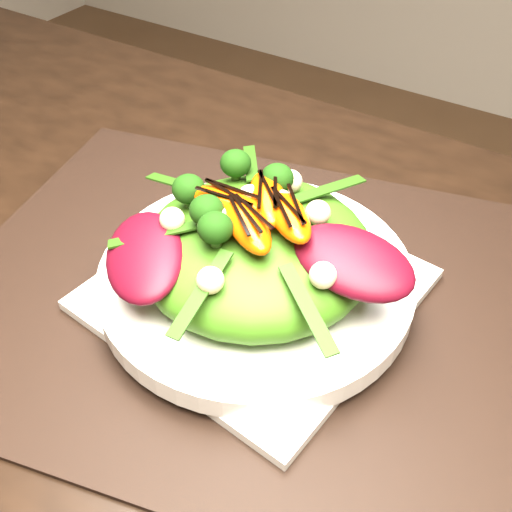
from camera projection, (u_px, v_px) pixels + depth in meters
The scene contains 9 objects.
placemat at pixel (256, 294), 0.54m from camera, with size 0.55×0.42×0.00m, color black.
plate_base at pixel (256, 289), 0.53m from camera, with size 0.24×0.24×0.01m, color silver.
salad_bowl at pixel (256, 277), 0.52m from camera, with size 0.27×0.27×0.02m, color silver.
lettuce_mound at pixel (256, 250), 0.50m from camera, with size 0.20×0.20×0.07m, color #396813.
radicchio_leaf at pixel (354, 262), 0.45m from camera, with size 0.10×0.06×0.02m, color #3E0611.
orange_segment at pixel (253, 185), 0.50m from camera, with size 0.07×0.03×0.02m, color #DB3C03.
broccoli_floret at pixel (207, 170), 0.51m from camera, with size 0.04×0.04×0.04m, color black.
macadamia_nut at pixel (253, 252), 0.44m from camera, with size 0.02×0.02×0.02m, color beige.
balsamic_drizzle at pixel (253, 175), 0.50m from camera, with size 0.04×0.00×0.00m, color black.
Camera 1 is at (0.47, -0.22, 1.14)m, focal length 42.00 mm.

